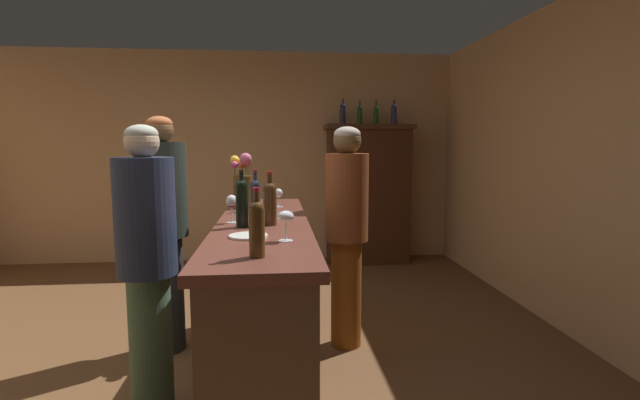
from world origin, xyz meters
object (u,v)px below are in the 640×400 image
Objects in this scene: cheese_plate at (248,236)px; display_bottle_left at (343,113)px; wine_bottle_rose at (270,201)px; wine_glass_rear at (278,194)px; flower_arrangement at (243,183)px; bartender at (347,226)px; display_bottle_midright at (394,113)px; wine_bottle_malbec at (257,226)px; wine_bottle_merlot at (242,201)px; patron_redhead at (147,259)px; display_bottle_center at (376,114)px; patron_in_grey at (163,224)px; wine_glass_front at (286,218)px; wine_glass_mid at (232,203)px; bar_counter at (264,301)px; display_cabinet at (368,191)px; wine_bottle_chardonnay at (255,193)px; display_bottle_midleft at (360,114)px.

cheese_plate is 0.63× the size of display_bottle_left.
wine_bottle_rose is 2.26× the size of wine_glass_rear.
bartender reaches higher than flower_arrangement.
wine_bottle_rose is 3.46m from display_bottle_midright.
wine_bottle_malbec is 0.89× the size of wine_bottle_merlot.
patron_redhead is (-0.61, 0.59, -0.27)m from wine_bottle_malbec.
flower_arrangement is 0.26× the size of patron_redhead.
wine_bottle_malbec is 4.09m from display_bottle_center.
flower_arrangement reaches higher than wine_bottle_merlot.
patron_in_grey is (-2.05, -2.39, -0.93)m from display_bottle_center.
wine_bottle_merlot is 0.34m from cheese_plate.
wine_glass_front is 0.76× the size of cheese_plate.
wine_bottle_rose is at bearing -10.65° from patron_in_grey.
wine_glass_mid is (-0.31, 0.56, 0.01)m from wine_glass_front.
flower_arrangement is 2.91m from display_bottle_midright.
cheese_plate is (0.10, -1.12, -0.18)m from flower_arrangement.
display_bottle_center is at bearing 70.95° from wine_glass_front.
flower_arrangement is (-0.05, 0.82, 0.04)m from wine_bottle_merlot.
wine_glass_mid is at bearing -91.97° from flower_arrangement.
wine_bottle_rose reaches higher than cheese_plate.
bar_counter is 3.17m from display_cabinet.
display_cabinet is 5.92× the size of wine_bottle_malbec.
display_bottle_center reaches higher than wine_glass_front.
wine_bottle_merlot is at bearing -94.41° from wine_bottle_chardonnay.
flower_arrangement is 2.67m from display_bottle_midleft.
display_bottle_center is at bearing 61.32° from wine_glass_rear.
wine_bottle_rose is 2.10× the size of wine_glass_front.
bar_counter is 1.35× the size of display_cabinet.
wine_glass_front is 1.27m from flower_arrangement.
cheese_plate is 0.66× the size of display_bottle_center.
patron_redhead is (-1.94, -3.21, -0.98)m from display_bottle_center.
display_bottle_center reaches higher than wine_bottle_rose.
display_bottle_midleft is 0.20m from display_bottle_center.
wine_bottle_rose is 1.04× the size of display_bottle_midright.
display_cabinet is at bearing 31.61° from patron_redhead.
display_bottle_midleft is at bearing 68.71° from bar_counter.
wine_glass_rear is 0.45× the size of display_bottle_left.
wine_bottle_rose is 0.85m from bartender.
display_bottle_left is 0.42m from display_bottle_center.
wine_bottle_merlot reaches higher than wine_bottle_chardonnay.
display_bottle_midleft is at bearing 70.35° from wine_bottle_rose.
display_bottle_left is 0.19× the size of patron_in_grey.
display_bottle_midleft is at bearing 65.91° from wine_glass_mid.
display_bottle_center reaches higher than flower_arrangement.
wine_bottle_malbec is at bearing 57.65° from bartender.
display_bottle_left reaches higher than patron_redhead.
wine_bottle_merlot is 1.66× the size of cheese_plate.
patron_redhead is (-0.45, -0.96, -0.33)m from flower_arrangement.
flower_arrangement is at bearing -119.74° from display_bottle_midleft.
wine_glass_front is 0.50× the size of display_bottle_midright.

